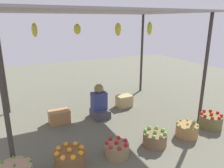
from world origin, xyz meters
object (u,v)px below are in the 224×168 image
basket_oranges (70,160)px  wooden_crate_stacked_rear (59,117)px  vendor_person (99,104)px  wooden_crate_near_vendor (124,101)px  basket_red_apples (117,149)px  basket_limes (187,130)px  basket_red_tomatoes (211,121)px  basket_green_apples (155,138)px

basket_oranges → wooden_crate_stacked_rear: 1.61m
vendor_person → wooden_crate_near_vendor: 0.87m
vendor_person → basket_oranges: 1.89m
basket_red_apples → wooden_crate_stacked_rear: (-0.56, 1.61, 0.02)m
basket_red_apples → basket_limes: basket_limes is taller
wooden_crate_near_vendor → wooden_crate_stacked_rear: bearing=-174.0°
basket_limes → basket_oranges: bearing=178.6°
basket_red_apples → wooden_crate_near_vendor: bearing=57.1°
basket_red_tomatoes → wooden_crate_stacked_rear: (-2.79, 1.59, 0.00)m
basket_red_apples → basket_green_apples: 0.77m
basket_limes → basket_red_tomatoes: 0.73m
basket_limes → basket_red_tomatoes: size_ratio=0.91×
vendor_person → wooden_crate_near_vendor: (0.81, 0.27, -0.15)m
basket_oranges → basket_limes: size_ratio=1.10×
vendor_person → basket_red_tomatoes: 2.41m
basket_green_apples → wooden_crate_near_vendor: bearing=77.7°
basket_oranges → basket_red_tomatoes: 3.01m
basket_oranges → basket_green_apples: basket_oranges is taller
basket_green_apples → basket_oranges: bearing=179.1°
basket_green_apples → basket_red_apples: bearing=178.9°
basket_oranges → basket_red_tomatoes: basket_oranges is taller
basket_red_tomatoes → wooden_crate_near_vendor: size_ratio=1.22×
basket_green_apples → basket_red_tomatoes: (1.46, 0.03, 0.01)m
basket_red_tomatoes → wooden_crate_near_vendor: bearing=121.1°
basket_green_apples → wooden_crate_stacked_rear: 2.10m
wooden_crate_stacked_rear → basket_red_tomatoes: bearing=-29.7°
basket_limes → wooden_crate_near_vendor: size_ratio=1.10×
vendor_person → wooden_crate_stacked_rear: bearing=174.3°
wooden_crate_near_vendor → wooden_crate_stacked_rear: wooden_crate_near_vendor is taller
basket_red_apples → wooden_crate_near_vendor: 2.13m
basket_oranges → basket_red_apples: size_ratio=1.13×
basket_limes → wooden_crate_stacked_rear: 2.65m
basket_green_apples → basket_limes: 0.74m
basket_red_tomatoes → vendor_person: bearing=141.4°
wooden_crate_stacked_rear → wooden_crate_near_vendor: bearing=6.0°
basket_green_apples → wooden_crate_near_vendor: wooden_crate_near_vendor is taller
basket_red_apples → basket_red_tomatoes: 2.23m
basket_green_apples → wooden_crate_near_vendor: size_ratio=1.12×
vendor_person → basket_green_apples: bearing=-74.8°
vendor_person → basket_oranges: size_ratio=1.69×
basket_red_apples → basket_red_tomatoes: size_ratio=0.88×
basket_limes → vendor_person: bearing=126.5°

